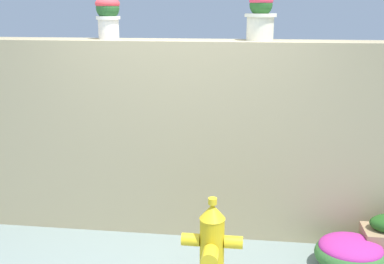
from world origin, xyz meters
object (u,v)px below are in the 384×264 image
potted_plant_1 (108,14)px  fire_hydrant (212,248)px  potted_plant_2 (261,15)px  flower_bush_left (350,252)px

potted_plant_1 → fire_hydrant: potted_plant_1 is taller
potted_plant_1 → potted_plant_2: size_ratio=0.95×
fire_hydrant → flower_bush_left: 1.26m
fire_hydrant → flower_bush_left: size_ratio=1.29×
potted_plant_1 → potted_plant_2: bearing=0.2°
potted_plant_1 → potted_plant_2: potted_plant_2 is taller
flower_bush_left → fire_hydrant: bearing=-160.4°
potted_plant_2 → flower_bush_left: bearing=-36.9°
potted_plant_1 → potted_plant_2: (1.43, 0.00, -0.01)m
potted_plant_2 → fire_hydrant: size_ratio=0.54×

